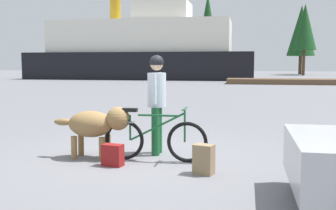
{
  "coord_description": "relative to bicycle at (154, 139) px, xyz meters",
  "views": [
    {
      "loc": [
        1.65,
        -6.51,
        1.59
      ],
      "look_at": [
        0.2,
        0.91,
        0.81
      ],
      "focal_mm": 43.34,
      "sensor_mm": 36.0,
      "label": 1
    }
  ],
  "objects": [
    {
      "name": "sailboat_moored",
      "position": [
        -12.47,
        37.15,
        0.13
      ],
      "size": [
        6.82,
        1.91,
        7.84
      ],
      "color": "silver",
      "rests_on": "ground_plane"
    },
    {
      "name": "ferry_boat",
      "position": [
        -9.21,
        34.39,
        2.5
      ],
      "size": [
        22.72,
        7.39,
        8.27
      ],
      "color": "black",
      "rests_on": "ground_plane"
    },
    {
      "name": "handbag_pannier",
      "position": [
        -0.56,
        -0.44,
        -0.2
      ],
      "size": [
        0.35,
        0.24,
        0.34
      ],
      "primitive_type": "cube",
      "rotation": [
        0.0,
        0.0,
        -0.19
      ],
      "color": "maroon",
      "rests_on": "ground_plane"
    },
    {
      "name": "pine_tree_mid_back",
      "position": [
        9.07,
        56.07,
        5.97
      ],
      "size": [
        4.03,
        4.03,
        10.0
      ],
      "color": "#4C331E",
      "rests_on": "ground_plane"
    },
    {
      "name": "pine_tree_center",
      "position": [
        -4.26,
        52.57,
        6.4
      ],
      "size": [
        3.42,
        3.42,
        11.55
      ],
      "color": "#4C331E",
      "rests_on": "ground_plane"
    },
    {
      "name": "backpack",
      "position": [
        0.88,
        -0.64,
        -0.15
      ],
      "size": [
        0.32,
        0.27,
        0.43
      ],
      "primitive_type": "cube",
      "rotation": [
        0.0,
        0.0,
        -0.28
      ],
      "color": "#8C7251",
      "rests_on": "ground_plane"
    },
    {
      "name": "bicycle",
      "position": [
        0.0,
        0.0,
        0.0
      ],
      "size": [
        1.71,
        0.44,
        0.89
      ],
      "color": "black",
      "rests_on": "ground_plane"
    },
    {
      "name": "pine_tree_far_right",
      "position": [
        8.8,
        50.31,
        6.0
      ],
      "size": [
        3.09,
        3.09,
        9.42
      ],
      "color": "#4C331E",
      "rests_on": "ground_plane"
    },
    {
      "name": "person_cyclist",
      "position": [
        -0.07,
        0.5,
        0.68
      ],
      "size": [
        0.32,
        0.53,
        1.73
      ],
      "color": "#19592D",
      "rests_on": "ground_plane"
    },
    {
      "name": "dock_pier",
      "position": [
        7.4,
        26.28,
        -0.17
      ],
      "size": [
        14.99,
        2.69,
        0.4
      ],
      "primitive_type": "cube",
      "color": "brown",
      "rests_on": "ground_plane"
    },
    {
      "name": "dog",
      "position": [
        -0.99,
        0.01,
        0.21
      ],
      "size": [
        1.34,
        0.52,
        0.88
      ],
      "color": "olive",
      "rests_on": "ground_plane"
    },
    {
      "name": "ground_plane",
      "position": [
        -0.18,
        0.16,
        -0.37
      ],
      "size": [
        160.0,
        160.0,
        0.0
      ],
      "primitive_type": "plane",
      "color": "slate"
    },
    {
      "name": "pine_tree_far_left",
      "position": [
        -11.97,
        50.68,
        6.25
      ],
      "size": [
        3.01,
        3.01,
        10.95
      ],
      "color": "#4C331E",
      "rests_on": "ground_plane"
    }
  ]
}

